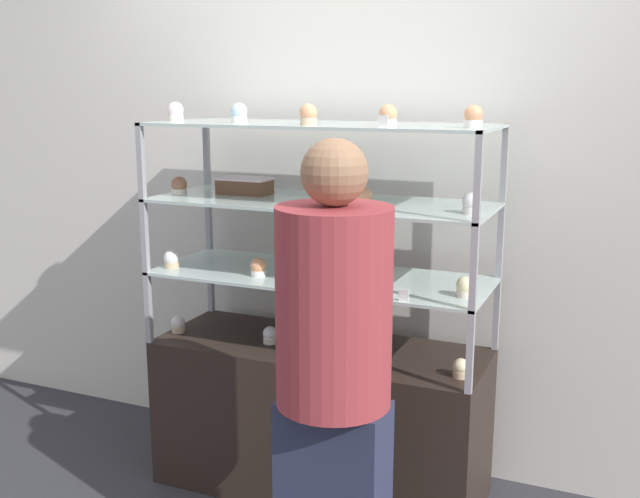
{
  "coord_description": "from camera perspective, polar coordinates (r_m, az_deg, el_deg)",
  "views": [
    {
      "loc": [
        1.18,
        -2.71,
        1.7
      ],
      "look_at": [
        0.0,
        0.0,
        1.06
      ],
      "focal_mm": 42.0,
      "sensor_mm": 36.0,
      "label": 1
    }
  ],
  "objects": [
    {
      "name": "ground_plane",
      "position": [
        3.41,
        0.0,
        -17.63
      ],
      "size": [
        20.0,
        20.0,
        0.0
      ],
      "primitive_type": "plane",
      "color": "#2D2D33"
    },
    {
      "name": "back_wall",
      "position": [
        3.36,
        2.76,
        5.4
      ],
      "size": [
        8.0,
        0.05,
        2.6
      ],
      "color": "silver",
      "rests_on": "ground_plane"
    },
    {
      "name": "display_base",
      "position": [
        3.26,
        0.0,
        -12.71
      ],
      "size": [
        1.38,
        0.52,
        0.65
      ],
      "color": "black",
      "rests_on": "ground_plane"
    },
    {
      "name": "display_riser_lower",
      "position": [
        3.06,
        0.0,
        -2.27
      ],
      "size": [
        1.38,
        0.52,
        0.31
      ],
      "color": "#99999E",
      "rests_on": "display_base"
    },
    {
      "name": "display_riser_middle",
      "position": [
        2.99,
        0.0,
        3.39
      ],
      "size": [
        1.38,
        0.52,
        0.31
      ],
      "color": "#99999E",
      "rests_on": "display_riser_lower"
    },
    {
      "name": "display_riser_upper",
      "position": [
        2.96,
        0.0,
        9.23
      ],
      "size": [
        1.38,
        0.52,
        0.31
      ],
      "color": "#99999E",
      "rests_on": "display_riser_middle"
    },
    {
      "name": "layer_cake_centerpiece",
      "position": [
        2.96,
        1.93,
        -1.41
      ],
      "size": [
        0.21,
        0.21,
        0.1
      ],
      "color": "#C66660",
      "rests_on": "display_riser_lower"
    },
    {
      "name": "sheet_cake_frosted",
      "position": [
        3.19,
        -5.76,
        4.82
      ],
      "size": [
        0.22,
        0.12,
        0.07
      ],
      "color": "brown",
      "rests_on": "display_riser_middle"
    },
    {
      "name": "cupcake_0",
      "position": [
        3.35,
        -10.76,
        -5.67
      ],
      "size": [
        0.06,
        0.06,
        0.07
      ],
      "color": "#CCB28C",
      "rests_on": "display_base"
    },
    {
      "name": "cupcake_1",
      "position": [
        3.16,
        -3.82,
        -6.58
      ],
      "size": [
        0.06,
        0.06,
        0.07
      ],
      "color": "beige",
      "rests_on": "display_base"
    },
    {
      "name": "cupcake_2",
      "position": [
        2.98,
        2.95,
        -7.79
      ],
      "size": [
        0.06,
        0.06,
        0.07
      ],
      "color": "white",
      "rests_on": "display_base"
    },
    {
      "name": "cupcake_3",
      "position": [
        2.85,
        10.68,
        -8.94
      ],
      "size": [
        0.06,
        0.06,
        0.07
      ],
      "color": "#CCB28C",
      "rests_on": "display_base"
    },
    {
      "name": "price_tag_0",
      "position": [
        2.81,
        4.41,
        -9.34
      ],
      "size": [
        0.04,
        0.0,
        0.04
      ],
      "color": "white",
      "rests_on": "display_base"
    },
    {
      "name": "cupcake_4",
      "position": [
        3.22,
        -11.25,
        -0.79
      ],
      "size": [
        0.07,
        0.07,
        0.08
      ],
      "color": "#CCB28C",
      "rests_on": "display_riser_lower"
    },
    {
      "name": "cupcake_5",
      "position": [
        3.03,
        -4.71,
        -1.42
      ],
      "size": [
        0.07,
        0.07,
        0.08
      ],
      "color": "white",
      "rests_on": "display_riser_lower"
    },
    {
      "name": "cupcake_6",
      "position": [
        2.78,
        10.98,
        -2.88
      ],
      "size": [
        0.07,
        0.07,
        0.08
      ],
      "color": "beige",
      "rests_on": "display_riser_lower"
    },
    {
      "name": "price_tag_1",
      "position": [
        2.69,
        6.41,
        -3.54
      ],
      "size": [
        0.04,
        0.0,
        0.04
      ],
      "color": "white",
      "rests_on": "display_riser_lower"
    },
    {
      "name": "cupcake_7",
      "position": [
        3.21,
        -10.68,
        4.73
      ],
      "size": [
        0.07,
        0.07,
        0.08
      ],
      "color": "beige",
      "rests_on": "display_riser_middle"
    },
    {
      "name": "cupcake_8",
      "position": [
        2.82,
        3.32,
        3.9
      ],
      "size": [
        0.07,
        0.07,
        0.08
      ],
      "color": "beige",
      "rests_on": "display_riser_middle"
    },
    {
      "name": "cupcake_9",
      "position": [
        2.73,
        11.46,
        3.38
      ],
      "size": [
        0.07,
        0.07,
        0.08
      ],
      "color": "white",
      "rests_on": "display_riser_middle"
    },
    {
      "name": "price_tag_2",
      "position": [
        2.64,
        4.91,
        3.02
      ],
      "size": [
        0.04,
        0.0,
        0.04
      ],
      "color": "white",
      "rests_on": "display_riser_middle"
    },
    {
      "name": "cupcake_10",
      "position": [
        3.22,
        -10.95,
        10.22
      ],
      "size": [
        0.07,
        0.07,
        0.08
      ],
      "color": "beige",
      "rests_on": "display_riser_upper"
    },
    {
      "name": "cupcake_11",
      "position": [
        3.01,
        -6.19,
        10.24
      ],
      "size": [
        0.07,
        0.07,
        0.08
      ],
      "color": "white",
      "rests_on": "display_riser_upper"
    },
    {
      "name": "cupcake_12",
      "position": [
        2.83,
        -0.89,
        10.18
      ],
      "size": [
        0.07,
        0.07,
        0.08
      ],
      "color": "#CCB28C",
      "rests_on": "display_riser_upper"
    },
    {
      "name": "cupcake_13",
      "position": [
        2.73,
        5.19,
        10.06
      ],
      "size": [
        0.07,
        0.07,
        0.08
      ],
      "color": "beige",
      "rests_on": "display_riser_upper"
    },
    {
      "name": "cupcake_14",
      "position": [
        2.67,
        11.61,
        9.81
      ],
      "size": [
        0.07,
        0.07,
        0.08
      ],
      "color": "white",
      "rests_on": "display_riser_upper"
    },
    {
      "name": "price_tag_3",
      "position": [
        2.62,
        4.82,
        9.64
      ],
      "size": [
        0.04,
        0.0,
        0.04
      ],
      "color": "white",
      "rests_on": "display_riser_upper"
    },
    {
      "name": "customer_figure",
      "position": [
        2.37,
        1.04,
        -9.22
      ],
      "size": [
        0.36,
        0.36,
        1.56
      ],
      "color": "#282D47",
      "rests_on": "ground_plane"
    }
  ]
}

